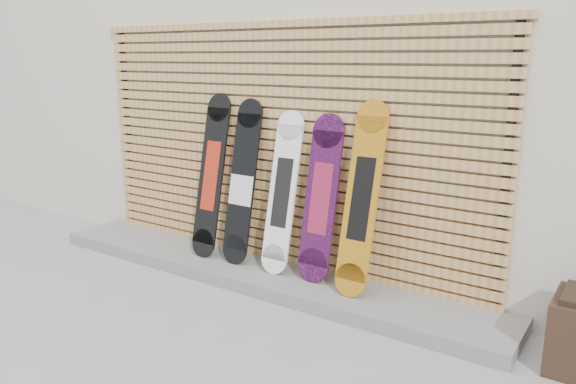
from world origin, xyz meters
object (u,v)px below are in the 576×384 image
snowboard_2 (282,193)px  snowboard_4 (362,199)px  snowboard_1 (242,183)px  snowboard_3 (321,199)px  snowboard_0 (211,176)px

snowboard_2 → snowboard_4: (0.78, -0.03, 0.06)m
snowboard_1 → snowboard_3: 0.83m
snowboard_0 → snowboard_2: snowboard_0 is taller
snowboard_1 → snowboard_2: bearing=0.4°
snowboard_0 → snowboard_4: size_ratio=0.99×
snowboard_0 → snowboard_3: 1.20m
snowboard_0 → snowboard_1: size_ratio=1.02×
snowboard_0 → snowboard_4: 1.60m
snowboard_3 → snowboard_0: bearing=-178.5°
snowboard_0 → snowboard_1: 0.37m
snowboard_3 → snowboard_4: snowboard_4 is taller
snowboard_1 → snowboard_3: size_ratio=1.06×
snowboard_1 → snowboard_0: bearing=-178.4°
snowboard_2 → snowboard_4: 0.79m
snowboard_4 → snowboard_1: bearing=178.8°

